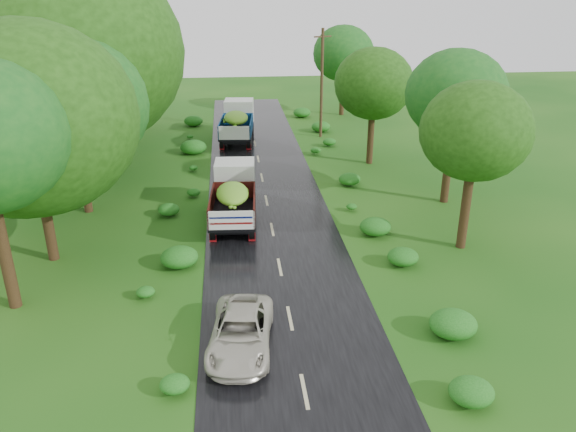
{
  "coord_description": "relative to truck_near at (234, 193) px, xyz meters",
  "views": [
    {
      "loc": [
        -1.95,
        -13.43,
        11.5
      ],
      "look_at": [
        0.54,
        9.66,
        1.7
      ],
      "focal_mm": 35.0,
      "sensor_mm": 36.0,
      "label": 1
    }
  ],
  "objects": [
    {
      "name": "trees_left",
      "position": [
        -8.45,
        7.68,
        5.13
      ],
      "size": [
        6.36,
        32.75,
        9.9
      ],
      "color": "black",
      "rests_on": "ground"
    },
    {
      "name": "trees_right",
      "position": [
        10.44,
        7.85,
        4.04
      ],
      "size": [
        5.68,
        31.18,
        7.43
      ],
      "color": "black",
      "rests_on": "ground"
    },
    {
      "name": "road",
      "position": [
        1.82,
        -8.54,
        -1.44
      ],
      "size": [
        6.5,
        80.0,
        0.02
      ],
      "primitive_type": "cube",
      "color": "black",
      "rests_on": "ground"
    },
    {
      "name": "ground",
      "position": [
        1.82,
        -13.54,
        -1.45
      ],
      "size": [
        120.0,
        120.0,
        0.0
      ],
      "primitive_type": "plane",
      "color": "#12480F",
      "rests_on": "ground"
    },
    {
      "name": "utility_pole",
      "position": [
        7.11,
        16.0,
        2.79
      ],
      "size": [
        1.39,
        0.59,
        8.23
      ],
      "rotation": [
        0.0,
        0.0,
        0.35
      ],
      "color": "#382616",
      "rests_on": "ground"
    },
    {
      "name": "road_lines",
      "position": [
        1.82,
        -7.54,
        -1.42
      ],
      "size": [
        0.12,
        69.6,
        0.0
      ],
      "color": "#BFB78C",
      "rests_on": "road"
    },
    {
      "name": "truck_near",
      "position": [
        0.0,
        0.0,
        0.0
      ],
      "size": [
        2.49,
        6.2,
        2.56
      ],
      "rotation": [
        0.0,
        0.0,
        -0.06
      ],
      "color": "black",
      "rests_on": "ground"
    },
    {
      "name": "truck_far",
      "position": [
        0.58,
        15.74,
        0.1
      ],
      "size": [
        2.89,
        6.67,
        2.73
      ],
      "rotation": [
        0.0,
        0.0,
        -0.1
      ],
      "color": "black",
      "rests_on": "ground"
    },
    {
      "name": "shrubs",
      "position": [
        1.82,
        0.46,
        -1.1
      ],
      "size": [
        11.9,
        44.0,
        0.7
      ],
      "color": "#195A15",
      "rests_on": "ground"
    },
    {
      "name": "car",
      "position": [
        -0.0,
        -11.14,
        -0.82
      ],
      "size": [
        2.54,
        4.59,
        1.22
      ],
      "primitive_type": "imported",
      "rotation": [
        0.0,
        0.0,
        -0.12
      ],
      "color": "beige",
      "rests_on": "road"
    }
  ]
}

